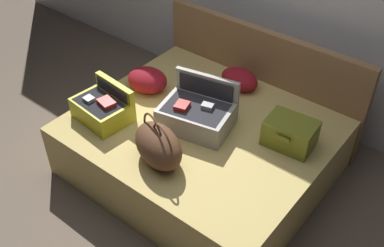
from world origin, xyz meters
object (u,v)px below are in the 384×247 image
object	(u,v)px
hard_case_large	(197,113)
duffel_bag	(158,145)
pillow_near_headboard	(147,80)
hard_case_medium	(103,108)
hard_case_small	(290,133)
bed	(201,148)
pillow_center_head	(239,79)

from	to	relation	value
hard_case_large	duffel_bag	world-z (taller)	hard_case_large
hard_case_large	pillow_near_headboard	xyz separation A→B (m)	(-0.66, 0.12, -0.02)
duffel_bag	hard_case_medium	bearing A→B (deg)	172.66
hard_case_large	hard_case_small	size ratio (longest dim) A/B	1.59
bed	pillow_near_headboard	distance (m)	0.78
hard_case_medium	duffel_bag	world-z (taller)	duffel_bag
pillow_near_headboard	bed	bearing A→B (deg)	-8.38
duffel_bag	pillow_near_headboard	size ratio (longest dim) A/B	1.48
hard_case_medium	hard_case_small	xyz separation A→B (m)	(1.35, 0.67, 0.00)
hard_case_small	duffel_bag	xyz separation A→B (m)	(-0.66, -0.76, 0.04)
duffel_bag	pillow_near_headboard	distance (m)	0.93
hard_case_large	hard_case_small	distance (m)	0.74
hard_case_large	pillow_center_head	bearing A→B (deg)	81.10
bed	pillow_near_headboard	xyz separation A→B (m)	(-0.69, 0.10, 0.35)
hard_case_small	pillow_near_headboard	size ratio (longest dim) A/B	1.06
hard_case_large	pillow_near_headboard	bearing A→B (deg)	157.18
hard_case_medium	pillow_center_head	world-z (taller)	hard_case_medium
bed	hard_case_large	world-z (taller)	hard_case_large
hard_case_medium	hard_case_large	bearing A→B (deg)	37.44
hard_case_medium	pillow_near_headboard	size ratio (longest dim) A/B	1.28
bed	hard_case_medium	distance (m)	0.89
bed	duffel_bag	distance (m)	0.65
hard_case_small	pillow_near_headboard	bearing A→B (deg)	-179.10
duffel_bag	pillow_near_headboard	bearing A→B (deg)	137.93
bed	pillow_center_head	bearing A→B (deg)	96.28
bed	hard_case_small	xyz separation A→B (m)	(0.66, 0.24, 0.36)
bed	duffel_bag	size ratio (longest dim) A/B	3.62
pillow_near_headboard	hard_case_large	bearing A→B (deg)	-10.59
pillow_near_headboard	hard_case_small	bearing A→B (deg)	5.95
pillow_center_head	hard_case_medium	bearing A→B (deg)	-119.98
bed	pillow_near_headboard	bearing A→B (deg)	171.62
hard_case_small	pillow_center_head	size ratio (longest dim) A/B	1.08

